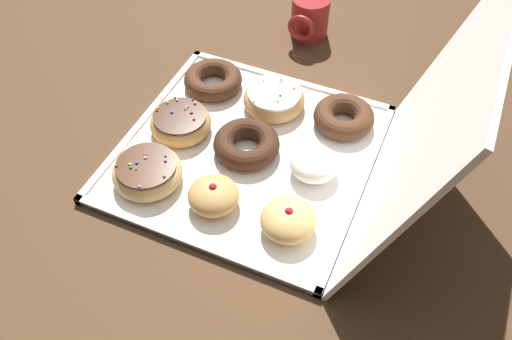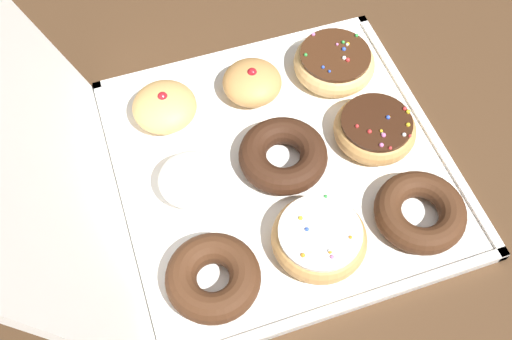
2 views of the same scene
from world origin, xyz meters
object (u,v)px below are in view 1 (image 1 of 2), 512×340
object	(u,v)px
sprinkle_donut_2	(147,172)
chocolate_cake_ring_donut_4	(247,143)
sprinkle_donut_3	(273,99)
chocolate_cake_ring_donut_6	(344,117)
jelly_filled_donut_8	(288,220)
powdered_filled_donut_7	(313,165)
coffee_mug	(310,16)
donut_box	(247,153)
sprinkle_donut_1	(181,121)
jelly_filled_donut_5	(215,196)
chocolate_cake_ring_donut_0	(213,80)

from	to	relation	value
sprinkle_donut_2	chocolate_cake_ring_donut_4	size ratio (longest dim) A/B	1.01
sprinkle_donut_3	chocolate_cake_ring_donut_6	bearing A→B (deg)	93.09
jelly_filled_donut_8	chocolate_cake_ring_donut_4	bearing A→B (deg)	-135.04
chocolate_cake_ring_donut_6	powdered_filled_donut_7	xyz separation A→B (m)	(0.14, -0.01, 0.01)
chocolate_cake_ring_donut_4	chocolate_cake_ring_donut_6	bearing A→B (deg)	134.00
chocolate_cake_ring_donut_4	coffee_mug	world-z (taller)	coffee_mug
donut_box	sprinkle_donut_3	size ratio (longest dim) A/B	3.69
sprinkle_donut_3	jelly_filled_donut_8	distance (m)	0.29
sprinkle_donut_2	jelly_filled_donut_8	xyz separation A→B (m)	(-0.00, 0.26, 0.00)
chocolate_cake_ring_donut_6	sprinkle_donut_2	bearing A→B (deg)	-44.95
sprinkle_donut_1	sprinkle_donut_3	size ratio (longest dim) A/B	0.96
jelly_filled_donut_5	sprinkle_donut_2	bearing A→B (deg)	-90.55
chocolate_cake_ring_donut_0	coffee_mug	distance (m)	0.28
powdered_filled_donut_7	coffee_mug	xyz separation A→B (m)	(-0.40, -0.15, 0.01)
donut_box	jelly_filled_donut_5	world-z (taller)	jelly_filled_donut_5
donut_box	sprinkle_donut_1	world-z (taller)	sprinkle_donut_1
powdered_filled_donut_7	jelly_filled_donut_8	distance (m)	0.12
sprinkle_donut_1	chocolate_cake_ring_donut_4	size ratio (longest dim) A/B	0.95
sprinkle_donut_2	powdered_filled_donut_7	size ratio (longest dim) A/B	1.43
chocolate_cake_ring_donut_6	powdered_filled_donut_7	distance (m)	0.14
chocolate_cake_ring_donut_4	jelly_filled_donut_8	distance (m)	0.18
sprinkle_donut_3	jelly_filled_donut_5	distance (m)	0.26
jelly_filled_donut_5	sprinkle_donut_1	bearing A→B (deg)	-134.57
sprinkle_donut_2	sprinkle_donut_3	distance (m)	0.29
jelly_filled_donut_5	coffee_mug	world-z (taller)	coffee_mug
chocolate_cake_ring_donut_0	chocolate_cake_ring_donut_4	world-z (taller)	chocolate_cake_ring_donut_4
chocolate_cake_ring_donut_4	sprinkle_donut_2	bearing A→B (deg)	-43.86
sprinkle_donut_2	coffee_mug	size ratio (longest dim) A/B	1.16
chocolate_cake_ring_donut_6	sprinkle_donut_3	bearing A→B (deg)	-86.91
sprinkle_donut_2	sprinkle_donut_3	bearing A→B (deg)	154.08
sprinkle_donut_2	coffee_mug	bearing A→B (deg)	168.93
sprinkle_donut_1	powdered_filled_donut_7	distance (m)	0.26
chocolate_cake_ring_donut_0	sprinkle_donut_1	distance (m)	0.13
sprinkle_donut_2	chocolate_cake_ring_donut_0	bearing A→B (deg)	-178.35
chocolate_cake_ring_donut_0	sprinkle_donut_3	world-z (taller)	sprinkle_donut_3
jelly_filled_donut_8	powdered_filled_donut_7	bearing A→B (deg)	-178.75
powdered_filled_donut_7	jelly_filled_donut_8	bearing A→B (deg)	1.25
donut_box	powdered_filled_donut_7	size ratio (longest dim) A/B	5.23
chocolate_cake_ring_donut_4	jelly_filled_donut_8	bearing A→B (deg)	44.96
chocolate_cake_ring_donut_6	powdered_filled_donut_7	world-z (taller)	powdered_filled_donut_7
donut_box	chocolate_cake_ring_donut_6	world-z (taller)	chocolate_cake_ring_donut_6
sprinkle_donut_1	jelly_filled_donut_5	size ratio (longest dim) A/B	1.33
jelly_filled_donut_8	jelly_filled_donut_5	bearing A→B (deg)	-88.53
coffee_mug	jelly_filled_donut_8	bearing A→B (deg)	16.62
chocolate_cake_ring_donut_0	jelly_filled_donut_5	xyz separation A→B (m)	(0.26, 0.14, 0.01)
coffee_mug	sprinkle_donut_3	bearing A→B (deg)	5.04
chocolate_cake_ring_donut_0	jelly_filled_donut_8	world-z (taller)	jelly_filled_donut_8
jelly_filled_donut_8	sprinkle_donut_2	bearing A→B (deg)	-89.54
sprinkle_donut_3	chocolate_cake_ring_donut_4	xyz separation A→B (m)	(0.13, 0.00, -0.00)
sprinkle_donut_2	jelly_filled_donut_8	size ratio (longest dim) A/B	1.33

